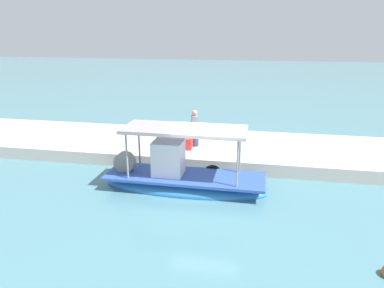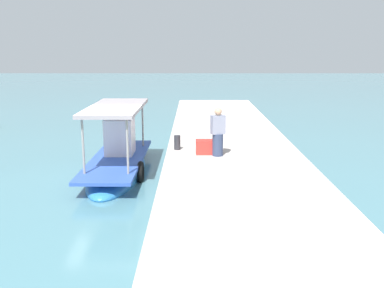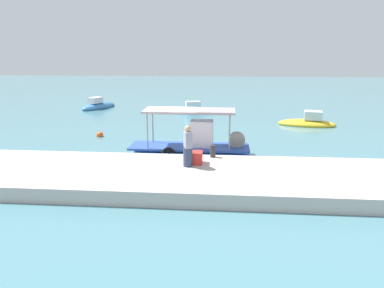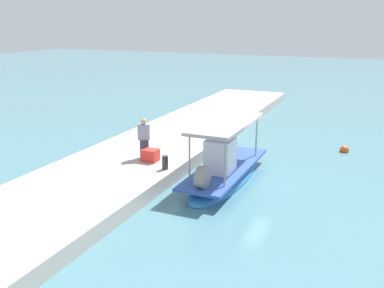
% 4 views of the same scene
% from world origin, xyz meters
% --- Properties ---
extents(ground_plane, '(120.00, 120.00, 0.00)m').
position_xyz_m(ground_plane, '(0.00, 0.00, 0.00)').
color(ground_plane, teal).
extents(dock_quay, '(36.00, 4.94, 0.57)m').
position_xyz_m(dock_quay, '(0.00, -4.42, 0.28)').
color(dock_quay, beige).
rests_on(dock_quay, ground_plane).
extents(main_fishing_boat, '(6.21, 1.91, 2.73)m').
position_xyz_m(main_fishing_boat, '(1.04, -0.29, 0.41)').
color(main_fishing_boat, '#2E7AC3').
rests_on(main_fishing_boat, ground_plane).
extents(fisherman_near_bollard, '(0.48, 0.54, 1.71)m').
position_xyz_m(fisherman_near_bollard, '(1.20, -3.81, 1.34)').
color(fisherman_near_bollard, '#313D5B').
rests_on(fisherman_near_bollard, dock_quay).
extents(mooring_bollard, '(0.24, 0.24, 0.54)m').
position_xyz_m(mooring_bollard, '(2.18, -2.34, 0.84)').
color(mooring_bollard, '#2D2D33').
rests_on(mooring_bollard, dock_quay).
extents(cargo_crate, '(0.54, 0.66, 0.50)m').
position_xyz_m(cargo_crate, '(1.51, -3.36, 0.82)').
color(cargo_crate, red).
rests_on(cargo_crate, dock_quay).
extents(marker_buoy, '(0.44, 0.44, 0.44)m').
position_xyz_m(marker_buoy, '(-5.05, 3.73, 0.09)').
color(marker_buoy, '#E1521C').
rests_on(marker_buoy, ground_plane).
extents(moored_boat_near, '(4.24, 2.42, 1.29)m').
position_xyz_m(moored_boat_near, '(8.54, 8.55, 0.18)').
color(moored_boat_near, gold).
rests_on(moored_boat_near, ground_plane).
extents(moored_boat_mid, '(4.26, 2.25, 1.24)m').
position_xyz_m(moored_boat_mid, '(0.26, 13.46, 0.15)').
color(moored_boat_mid, '#2E7BBB').
rests_on(moored_boat_mid, ground_plane).
extents(moored_boat_far, '(2.93, 4.20, 1.31)m').
position_xyz_m(moored_boat_far, '(-8.95, 15.14, 0.21)').
color(moored_boat_far, '#3C7AB8').
rests_on(moored_boat_far, ground_plane).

